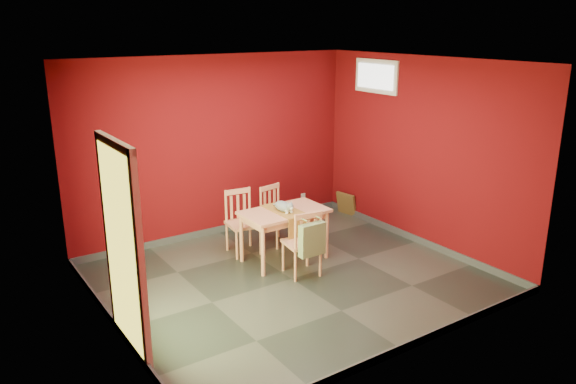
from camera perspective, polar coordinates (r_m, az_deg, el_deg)
ground at (r=7.22m, az=0.37°, el=-8.80°), size 4.50×4.50×0.00m
room_shell at (r=7.20m, az=0.37°, el=-8.45°), size 4.50×4.50×4.50m
doorway at (r=5.55m, az=-16.55°, el=-5.04°), size 0.06×1.01×2.13m
window at (r=8.73m, az=8.93°, el=11.54°), size 0.05×0.90×0.50m
outlet_plate at (r=9.49m, az=1.54°, el=-0.50°), size 0.08×0.02×0.12m
dining_table at (r=7.55m, az=-0.37°, el=-2.53°), size 1.14×0.67×0.71m
table_runner at (r=7.44m, az=0.12°, el=-2.52°), size 0.34×0.70×0.35m
chair_far_left at (r=7.90m, az=-4.69°, el=-2.96°), size 0.46×0.46×0.90m
chair_far_right at (r=8.22m, az=-1.25°, el=-2.27°), size 0.46×0.46×0.86m
chair_near at (r=7.16m, az=1.55°, el=-5.09°), size 0.47×0.47×0.89m
tote_bag at (r=6.94m, az=2.46°, el=-4.82°), size 0.35×0.20×0.48m
cat at (r=7.47m, az=-0.49°, el=-1.27°), size 0.31×0.41×0.18m
picture_frame at (r=9.54m, az=5.94°, el=-1.19°), size 0.18×0.39×0.38m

